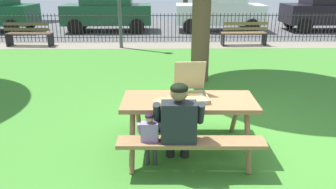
{
  "coord_description": "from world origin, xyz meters",
  "views": [
    {
      "loc": [
        -1.07,
        -4.47,
        2.32
      ],
      "look_at": [
        -0.99,
        -0.14,
        0.75
      ],
      "focal_mm": 34.55,
      "sensor_mm": 36.0,
      "label": 1
    }
  ],
  "objects": [
    {
      "name": "park_bench_left",
      "position": [
        -5.8,
        7.09,
        0.42
      ],
      "size": [
        1.63,
        0.57,
        0.85
      ],
      "color": "brown",
      "rests_on": "ground"
    },
    {
      "name": "picnic_table_foreground",
      "position": [
        -0.71,
        -0.4,
        0.6
      ],
      "size": [
        1.83,
        1.52,
        0.79
      ],
      "color": "olive",
      "rests_on": "ground"
    },
    {
      "name": "parked_car_far_right",
      "position": [
        6.48,
        10.51,
        1.01
      ],
      "size": [
        3.92,
        1.86,
        1.98
      ],
      "color": "black",
      "rests_on": "ground"
    },
    {
      "name": "parked_car_center",
      "position": [
        -3.53,
        10.51,
        1.01
      ],
      "size": [
        3.96,
        1.95,
        1.98
      ],
      "color": "#1B4C30",
      "rests_on": "ground"
    },
    {
      "name": "street_asphalt",
      "position": [
        0.0,
        11.29,
        -0.01
      ],
      "size": [
        28.0,
        6.71,
        0.01
      ],
      "primitive_type": "cube",
      "color": "#515154"
    },
    {
      "name": "adult_at_table",
      "position": [
        -0.87,
        -0.9,
        0.66
      ],
      "size": [
        0.61,
        0.6,
        1.19
      ],
      "color": "black",
      "rests_on": "ground"
    },
    {
      "name": "parked_car_right",
      "position": [
        1.52,
        10.51,
        1.01
      ],
      "size": [
        3.95,
        1.93,
        1.98
      ],
      "color": "silver",
      "rests_on": "ground"
    },
    {
      "name": "ground",
      "position": [
        0.0,
        1.97,
        -0.01
      ],
      "size": [
        28.0,
        11.93,
        0.02
      ],
      "primitive_type": "cube",
      "color": "#3C7D2B"
    },
    {
      "name": "pizza_slice_on_table",
      "position": [
        -1.06,
        -0.41,
        0.78
      ],
      "size": [
        0.23,
        0.21,
        0.02
      ],
      "color": "#ECC659",
      "rests_on": "picnic_table_foreground"
    },
    {
      "name": "iron_fence_streetside",
      "position": [
        -0.0,
        7.93,
        0.54
      ],
      "size": [
        18.2,
        0.03,
        1.06
      ],
      "color": "#2D2823",
      "rests_on": "ground"
    },
    {
      "name": "child_at_table",
      "position": [
        -1.23,
        -0.92,
        0.5
      ],
      "size": [
        0.31,
        0.3,
        0.81
      ],
      "color": "#383838",
      "rests_on": "ground"
    },
    {
      "name": "park_bench_center",
      "position": [
        1.86,
        7.09,
        0.42
      ],
      "size": [
        1.61,
        0.51,
        0.85
      ],
      "color": "brown",
      "rests_on": "ground"
    },
    {
      "name": "pizza_box_open",
      "position": [
        -0.68,
        -0.34,
        0.86
      ],
      "size": [
        0.46,
        0.53,
        0.48
      ],
      "color": "tan",
      "rests_on": "picnic_table_foreground"
    },
    {
      "name": "cobblestone_walkway",
      "position": [
        0.0,
        7.23,
        -0.0
      ],
      "size": [
        28.0,
        1.4,
        0.01
      ],
      "primitive_type": "cube",
      "color": "gray"
    }
  ]
}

